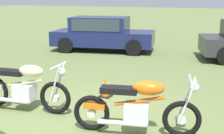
# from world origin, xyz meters

# --- Properties ---
(ground_plane) EXTENTS (120.00, 120.00, 0.00)m
(ground_plane) POSITION_xyz_m (0.00, 0.00, 0.00)
(ground_plane) COLOR olive
(motorcycle_cream) EXTENTS (2.03, 0.77, 1.02)m
(motorcycle_cream) POSITION_xyz_m (-1.21, -0.13, 0.48)
(motorcycle_cream) COLOR black
(motorcycle_cream) RESTS_ON ground
(motorcycle_orange) EXTENTS (2.06, 0.92, 1.02)m
(motorcycle_orange) POSITION_xyz_m (1.20, -0.09, 0.48)
(motorcycle_orange) COLOR black
(motorcycle_orange) RESTS_ON ground
(car_navy) EXTENTS (4.50, 2.77, 1.43)m
(car_navy) POSITION_xyz_m (-3.15, 6.56, 0.80)
(car_navy) COLOR #161E4C
(car_navy) RESTS_ON ground
(traffic_cone) EXTENTS (0.25, 0.25, 0.49)m
(traffic_cone) POSITION_xyz_m (-0.16, 1.34, 0.22)
(traffic_cone) COLOR #EA590F
(traffic_cone) RESTS_ON ground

